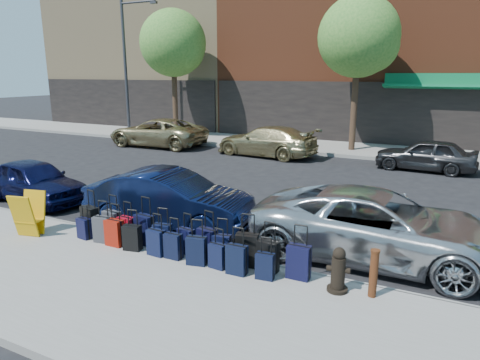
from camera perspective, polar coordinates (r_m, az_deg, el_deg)
The scene contains 39 objects.
ground at distance 13.36m, azimuth 3.91°, elevation -2.77°, with size 120.00×120.00×0.00m, color black.
sidewalk_near at distance 8.14m, azimuth -14.44°, elevation -14.19°, with size 60.00×4.00×0.15m, color gray.
sidewalk_far at distance 22.68m, azimuth 13.64°, elevation 4.08°, with size 60.00×4.00×0.15m, color gray.
curb_near at distance 9.58m, azimuth -6.51°, elevation -9.32°, with size 60.00×0.08×0.15m, color gray.
curb_far at distance 20.75m, azimuth 12.38°, elevation 3.24°, with size 60.00×0.08×0.15m, color gray.
building_left at distance 36.61m, azimuth -9.19°, elevation 20.40°, with size 15.00×12.12×16.00m.
tree_left at distance 25.95m, azimuth -8.65°, elevation 17.37°, with size 3.80×3.80×7.27m.
tree_center at distance 21.80m, azimuth 15.90°, elevation 17.66°, with size 3.80×3.80×7.27m.
streetlight at distance 27.15m, azimuth -14.76°, elevation 15.34°, with size 2.59×0.18×8.00m.
suitcase_front_0 at distance 10.73m, azimuth -19.33°, elevation -5.11°, with size 0.48×0.33×1.07m.
suitcase_front_1 at distance 10.38m, azimuth -16.67°, elevation -5.66°, with size 0.44×0.27×1.01m.
suitcase_front_2 at distance 10.03m, azimuth -14.85°, elevation -6.37°, with size 0.40×0.24×0.93m.
suitcase_front_3 at distance 9.79m, azimuth -12.58°, elevation -6.45°, with size 0.48×0.30×1.08m.
suitcase_front_4 at distance 9.43m, azimuth -10.28°, elevation -7.46°, with size 0.42×0.28×0.93m.
suitcase_front_5 at distance 9.18m, azimuth -7.18°, elevation -8.05°, with size 0.39×0.26×0.87m.
suitcase_front_6 at distance 8.94m, azimuth -4.37°, elevation -8.37°, with size 0.45×0.31×0.99m.
suitcase_front_7 at distance 8.77m, azimuth -2.45°, elevation -9.02°, with size 0.40×0.26×0.89m.
suitcase_front_8 at distance 8.53m, azimuth 0.95°, elevation -9.30°, with size 0.48×0.33×1.06m.
suitcase_front_9 at distance 8.34m, azimuth 3.73°, elevation -10.07°, with size 0.43×0.27×0.98m.
suitcase_front_10 at distance 8.12m, azimuth 7.82°, elevation -10.77°, with size 0.43×0.24×1.03m.
suitcase_back_0 at distance 10.53m, azimuth -20.06°, elevation -6.07°, with size 0.35×0.23×0.78m.
suitcase_back_1 at distance 10.17m, azimuth -17.81°, elevation -6.27°, with size 0.43×0.28×0.96m.
suitcase_back_2 at distance 9.89m, azimuth -16.39°, elevation -6.75°, with size 0.40×0.23×0.95m.
suitcase_back_3 at distance 9.56m, azimuth -14.17°, elevation -7.45°, with size 0.41×0.29×0.89m.
suitcase_back_4 at distance 9.19m, azimuth -11.10°, elevation -8.15°, with size 0.39×0.24×0.90m.
suitcase_back_5 at distance 8.99m, azimuth -8.88°, elevation -8.67°, with size 0.36×0.21×0.86m.
suitcase_back_6 at distance 8.65m, azimuth -5.81°, elevation -9.34°, with size 0.43×0.30×0.93m.
suitcase_back_7 at distance 8.48m, azimuth -3.00°, elevation -10.06°, with size 0.36×0.23×0.81m.
suitcase_back_8 at distance 8.23m, azimuth -0.43°, elevation -10.56°, with size 0.39×0.23×0.92m.
suitcase_back_9 at distance 8.07m, azimuth 3.35°, elevation -11.37°, with size 0.35×0.23×0.81m.
fire_hydrant at distance 7.78m, azimuth 12.96°, elevation -11.75°, with size 0.42×0.37×0.81m.
bollard at distance 7.73m, azimuth 17.40°, elevation -11.71°, with size 0.16×0.16×0.85m.
display_rack at distance 11.17m, azimuth -26.32°, elevation -4.15°, with size 0.70×0.74×1.02m.
car_near_0 at distance 14.52m, azimuth -25.74°, elevation -0.12°, with size 1.54×3.83×1.31m, color #0C0F35.
car_near_1 at distance 11.14m, azimuth -9.34°, elevation -2.53°, with size 1.52×4.36×1.44m, color #0D173B.
car_near_2 at distance 9.53m, azimuth 17.88°, elevation -5.82°, with size 2.43×5.28×1.47m, color silver.
car_far_0 at distance 23.60m, azimuth -10.95°, elevation 6.26°, with size 2.48×5.38×1.50m, color tan.
car_far_1 at distance 20.44m, azimuth 3.53°, elevation 5.21°, with size 2.00×4.93×1.43m, color tan.
car_far_2 at distance 18.85m, azimuth 23.50°, elevation 3.12°, with size 1.55×3.86×1.32m, color #303032.
Camera 1 is at (4.83, -11.84, 3.87)m, focal length 32.00 mm.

